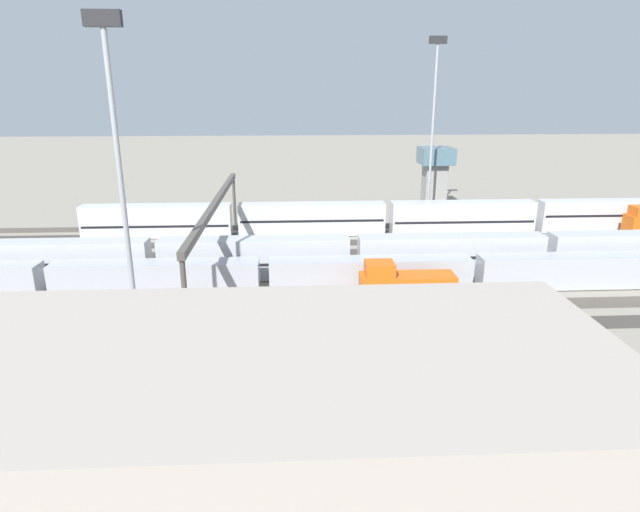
# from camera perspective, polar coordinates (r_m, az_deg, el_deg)

# --- Properties ---
(ground_plane) EXTENTS (400.00, 400.00, 0.00)m
(ground_plane) POSITION_cam_1_polar(r_m,az_deg,el_deg) (71.06, -0.25, -0.89)
(ground_plane) COLOR gray
(track_bed_0) EXTENTS (140.00, 2.80, 0.12)m
(track_bed_0) POSITION_cam_1_polar(r_m,az_deg,el_deg) (90.22, -0.87, 3.16)
(track_bed_0) COLOR #4C443D
(track_bed_0) RESTS_ON ground_plane
(track_bed_1) EXTENTS (140.00, 2.80, 0.12)m
(track_bed_1) POSITION_cam_1_polar(r_m,az_deg,el_deg) (85.39, -0.74, 2.33)
(track_bed_1) COLOR #3D3833
(track_bed_1) RESTS_ON ground_plane
(track_bed_2) EXTENTS (140.00, 2.80, 0.12)m
(track_bed_2) POSITION_cam_1_polar(r_m,az_deg,el_deg) (80.58, -0.59, 1.40)
(track_bed_2) COLOR #3D3833
(track_bed_2) RESTS_ON ground_plane
(track_bed_3) EXTENTS (140.00, 2.80, 0.12)m
(track_bed_3) POSITION_cam_1_polar(r_m,az_deg,el_deg) (75.79, -0.43, 0.35)
(track_bed_3) COLOR #3D3833
(track_bed_3) RESTS_ON ground_plane
(track_bed_4) EXTENTS (140.00, 2.80, 0.12)m
(track_bed_4) POSITION_cam_1_polar(r_m,az_deg,el_deg) (71.04, -0.25, -0.84)
(track_bed_4) COLOR #4C443D
(track_bed_4) RESTS_ON ground_plane
(track_bed_5) EXTENTS (140.00, 2.80, 0.12)m
(track_bed_5) POSITION_cam_1_polar(r_m,az_deg,el_deg) (66.32, -0.03, -2.21)
(track_bed_5) COLOR #4C443D
(track_bed_5) RESTS_ON ground_plane
(track_bed_6) EXTENTS (140.00, 2.80, 0.12)m
(track_bed_6) POSITION_cam_1_polar(r_m,az_deg,el_deg) (61.64, 0.21, -3.78)
(track_bed_6) COLOR #3D3833
(track_bed_6) RESTS_ON ground_plane
(track_bed_7) EXTENTS (140.00, 2.80, 0.12)m
(track_bed_7) POSITION_cam_1_polar(r_m,az_deg,el_deg) (57.02, 0.50, -5.60)
(track_bed_7) COLOR #4C443D
(track_bed_7) RESTS_ON ground_plane
(track_bed_8) EXTENTS (140.00, 2.80, 0.12)m
(track_bed_8) POSITION_cam_1_polar(r_m,az_deg,el_deg) (52.47, 0.84, -7.75)
(track_bed_8) COLOR #3D3833
(track_bed_8) RESTS_ON ground_plane
(train_on_track_6) EXTENTS (95.60, 3.00, 3.80)m
(train_on_track_6) POSITION_cam_1_polar(r_m,az_deg,el_deg) (60.96, -5.95, -2.16)
(train_on_track_6) COLOR #A8AAB2
(train_on_track_6) RESTS_ON ground_plane
(train_on_track_1) EXTENTS (95.60, 3.06, 5.00)m
(train_on_track_1) POSITION_cam_1_polar(r_m,az_deg,el_deg) (86.04, 7.23, 4.06)
(train_on_track_1) COLOR silver
(train_on_track_1) RESTS_ON ground_plane
(train_on_track_5) EXTENTS (95.60, 3.06, 5.00)m
(train_on_track_5) POSITION_cam_1_polar(r_m,az_deg,el_deg) (65.84, 3.59, -0.05)
(train_on_track_5) COLOR #B7BABF
(train_on_track_5) RESTS_ON ground_plane
(train_on_track_7) EXTENTS (10.00, 3.00, 5.00)m
(train_on_track_7) POSITION_cam_1_polar(r_m,az_deg,el_deg) (57.35, 8.99, -3.43)
(train_on_track_7) COLOR #D85914
(train_on_track_7) RESTS_ON ground_plane
(light_mast_0) EXTENTS (2.80, 0.70, 30.33)m
(light_mast_0) POSITION_cam_1_polar(r_m,az_deg,el_deg) (93.69, 12.06, 15.07)
(light_mast_0) COLOR #9EA0A5
(light_mast_0) RESTS_ON ground_plane
(light_mast_1) EXTENTS (2.80, 0.70, 28.00)m
(light_mast_1) POSITION_cam_1_polar(r_m,az_deg,el_deg) (46.39, -20.83, 10.60)
(light_mast_1) COLOR #9EA0A5
(light_mast_1) RESTS_ON ground_plane
(signal_gantry) EXTENTS (0.70, 45.00, 8.80)m
(signal_gantry) POSITION_cam_1_polar(r_m,az_deg,el_deg) (69.60, -11.09, 5.05)
(signal_gantry) COLOR #4C4742
(signal_gantry) RESTS_ON ground_plane
(control_tower) EXTENTS (6.00, 6.00, 11.94)m
(control_tower) POSITION_cam_1_polar(r_m,az_deg,el_deg) (103.05, 12.16, 8.55)
(control_tower) COLOR gray
(control_tower) RESTS_ON ground_plane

